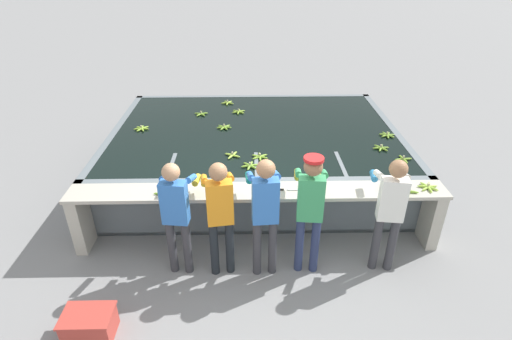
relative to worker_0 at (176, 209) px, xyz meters
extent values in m
plane|color=gray|center=(1.02, 0.26, -0.96)|extent=(80.00, 80.00, 0.00)
cube|color=slate|center=(1.02, 2.60, -0.93)|extent=(5.13, 3.77, 0.06)
cube|color=slate|center=(1.02, 0.77, -0.50)|extent=(5.13, 0.12, 0.92)
cube|color=slate|center=(1.02, 4.42, -0.50)|extent=(5.13, 0.12, 0.92)
cube|color=slate|center=(-1.49, 2.60, -0.50)|extent=(0.12, 3.77, 0.92)
cube|color=slate|center=(3.52, 2.60, -0.50)|extent=(0.12, 3.77, 0.92)
cube|color=black|center=(1.02, 2.60, -0.48)|extent=(4.89, 3.53, 0.85)
cube|color=slate|center=(-0.27, 1.23, -0.50)|extent=(0.06, 0.80, 0.92)
cube|color=slate|center=(1.02, 1.23, -0.50)|extent=(0.06, 0.80, 0.92)
cube|color=slate|center=(2.30, 1.23, -0.50)|extent=(0.06, 0.80, 0.92)
cube|color=#B7B2A3|center=(1.02, 0.48, -0.07)|extent=(5.13, 0.45, 0.05)
cube|color=#B7B2A3|center=(-1.45, 0.48, -0.53)|extent=(0.16, 0.41, 0.87)
cube|color=#B7B2A3|center=(3.48, 0.48, -0.53)|extent=(0.16, 0.41, 0.87)
cylinder|color=#38383D|center=(-0.10, -0.02, -0.56)|extent=(0.11, 0.11, 0.80)
cylinder|color=#38383D|center=(0.10, -0.05, -0.56)|extent=(0.11, 0.11, 0.80)
cube|color=blue|center=(0.00, -0.04, 0.12)|extent=(0.34, 0.21, 0.57)
sphere|color=tan|center=(0.00, -0.04, 0.54)|extent=(0.22, 0.22, 0.22)
cylinder|color=blue|center=(-0.13, 0.23, 0.32)|extent=(0.12, 0.32, 0.18)
cylinder|color=gold|center=(-0.10, 0.48, 0.15)|extent=(0.11, 0.21, 0.08)
cylinder|color=blue|center=(0.18, 0.19, 0.32)|extent=(0.12, 0.32, 0.18)
cylinder|color=gold|center=(0.21, 0.44, 0.15)|extent=(0.11, 0.21, 0.08)
cylinder|color=#1E2328|center=(0.45, -0.08, -0.56)|extent=(0.11, 0.11, 0.81)
cylinder|color=#1E2328|center=(0.64, -0.05, -0.56)|extent=(0.11, 0.11, 0.81)
cube|color=orange|center=(0.55, -0.07, 0.13)|extent=(0.34, 0.22, 0.57)
sphere|color=#9E704C|center=(0.55, -0.07, 0.56)|extent=(0.22, 0.22, 0.22)
cylinder|color=orange|center=(0.35, 0.15, 0.33)|extent=(0.13, 0.32, 0.18)
cylinder|color=gold|center=(0.31, 0.40, 0.17)|extent=(0.11, 0.21, 0.08)
cylinder|color=orange|center=(0.67, 0.20, 0.33)|extent=(0.13, 0.32, 0.18)
cylinder|color=gold|center=(0.63, 0.45, 0.17)|extent=(0.11, 0.21, 0.08)
cylinder|color=#38383D|center=(1.00, -0.10, -0.55)|extent=(0.11, 0.11, 0.83)
cylinder|color=#38383D|center=(1.20, -0.08, -0.55)|extent=(0.11, 0.11, 0.83)
cube|color=blue|center=(1.10, -0.09, 0.16)|extent=(0.33, 0.19, 0.59)
sphere|color=#9E704C|center=(1.10, -0.09, 0.60)|extent=(0.23, 0.23, 0.23)
cylinder|color=blue|center=(0.92, 0.15, 0.37)|extent=(0.10, 0.31, 0.18)
cylinder|color=teal|center=(0.90, 0.40, 0.21)|extent=(0.10, 0.21, 0.08)
cylinder|color=blue|center=(1.24, 0.17, 0.37)|extent=(0.10, 0.31, 0.18)
cylinder|color=teal|center=(1.22, 0.42, 0.21)|extent=(0.10, 0.21, 0.08)
cylinder|color=navy|center=(1.55, -0.04, -0.55)|extent=(0.11, 0.11, 0.83)
cylinder|color=navy|center=(1.75, -0.06, -0.55)|extent=(0.11, 0.11, 0.83)
cube|color=#38995B|center=(1.65, -0.05, 0.17)|extent=(0.34, 0.20, 0.59)
sphere|color=#896042|center=(1.65, -0.05, 0.60)|extent=(0.23, 0.23, 0.23)
cylinder|color=red|center=(1.65, -0.05, 0.71)|extent=(0.24, 0.24, 0.04)
cylinder|color=#38995B|center=(1.51, 0.21, 0.38)|extent=(0.11, 0.32, 0.18)
cylinder|color=gold|center=(1.54, 0.46, 0.21)|extent=(0.10, 0.21, 0.08)
cylinder|color=#38995B|center=(1.83, 0.18, 0.38)|extent=(0.11, 0.32, 0.18)
cylinder|color=gold|center=(1.86, 0.43, 0.21)|extent=(0.10, 0.21, 0.08)
cylinder|color=#38383D|center=(2.55, -0.03, -0.56)|extent=(0.11, 0.11, 0.81)
cylinder|color=#38383D|center=(2.75, -0.05, -0.56)|extent=(0.11, 0.11, 0.81)
cube|color=white|center=(2.65, -0.04, 0.13)|extent=(0.34, 0.21, 0.57)
sphere|color=#9E704C|center=(2.65, -0.04, 0.56)|extent=(0.22, 0.22, 0.22)
cylinder|color=white|center=(2.53, 0.23, 0.33)|extent=(0.12, 0.32, 0.18)
cylinder|color=teal|center=(2.56, 0.48, 0.17)|extent=(0.11, 0.21, 0.08)
cylinder|color=white|center=(2.84, 0.19, 0.33)|extent=(0.12, 0.32, 0.18)
cylinder|color=teal|center=(2.88, 0.43, 0.17)|extent=(0.11, 0.21, 0.08)
ellipsoid|color=#8CB738|center=(-1.00, 2.56, -0.03)|extent=(0.11, 0.17, 0.04)
ellipsoid|color=#8CB738|center=(-0.97, 2.60, -0.03)|extent=(0.17, 0.07, 0.04)
ellipsoid|color=#8CB738|center=(-0.98, 2.64, -0.03)|extent=(0.15, 0.14, 0.04)
ellipsoid|color=#8CB738|center=(-1.03, 2.66, -0.03)|extent=(0.04, 0.17, 0.04)
ellipsoid|color=#8CB738|center=(-1.07, 2.64, -0.03)|extent=(0.16, 0.13, 0.04)
ellipsoid|color=#8CB738|center=(-1.08, 2.60, -0.03)|extent=(0.17, 0.08, 0.04)
ellipsoid|color=#8CB738|center=(-1.05, 2.56, -0.03)|extent=(0.10, 0.17, 0.04)
cylinder|color=tan|center=(-1.03, 2.61, 0.01)|extent=(0.03, 0.03, 0.04)
ellipsoid|color=#75A333|center=(-0.06, 3.27, -0.03)|extent=(0.12, 0.16, 0.04)
ellipsoid|color=#75A333|center=(0.01, 3.27, -0.03)|extent=(0.13, 0.16, 0.04)
ellipsoid|color=#75A333|center=(0.03, 3.33, -0.03)|extent=(0.17, 0.09, 0.04)
ellipsoid|color=#75A333|center=(-0.03, 3.37, -0.03)|extent=(0.04, 0.17, 0.04)
ellipsoid|color=#75A333|center=(-0.08, 3.33, -0.03)|extent=(0.17, 0.08, 0.04)
cylinder|color=tan|center=(-0.02, 3.32, 0.01)|extent=(0.03, 0.03, 0.04)
ellipsoid|color=#75A333|center=(3.00, 1.72, -0.03)|extent=(0.17, 0.05, 0.04)
ellipsoid|color=#75A333|center=(3.03, 1.67, -0.03)|extent=(0.11, 0.17, 0.04)
ellipsoid|color=#75A333|center=(3.09, 1.68, -0.03)|extent=(0.13, 0.16, 0.04)
ellipsoid|color=#75A333|center=(3.11, 1.73, -0.03)|extent=(0.17, 0.05, 0.04)
ellipsoid|color=#75A333|center=(3.08, 1.77, -0.03)|extent=(0.11, 0.17, 0.04)
ellipsoid|color=#75A333|center=(3.02, 1.77, -0.03)|extent=(0.13, 0.16, 0.04)
cylinder|color=tan|center=(3.06, 1.72, 0.01)|extent=(0.03, 0.03, 0.04)
ellipsoid|color=#75A333|center=(3.26, 2.25, -0.03)|extent=(0.17, 0.09, 0.04)
ellipsoid|color=#75A333|center=(3.27, 2.20, -0.03)|extent=(0.16, 0.12, 0.04)
ellipsoid|color=#75A333|center=(3.31, 2.17, -0.03)|extent=(0.06, 0.17, 0.04)
ellipsoid|color=#75A333|center=(3.35, 2.19, -0.03)|extent=(0.14, 0.15, 0.04)
ellipsoid|color=#75A333|center=(3.37, 2.23, -0.03)|extent=(0.17, 0.05, 0.04)
ellipsoid|color=#75A333|center=(3.34, 2.27, -0.03)|extent=(0.12, 0.16, 0.04)
ellipsoid|color=#75A333|center=(3.30, 2.28, -0.03)|extent=(0.09, 0.17, 0.04)
cylinder|color=tan|center=(3.31, 2.23, 0.01)|extent=(0.03, 0.03, 0.04)
ellipsoid|color=#9EC642|center=(0.44, 4.00, -0.03)|extent=(0.12, 0.16, 0.04)
ellipsoid|color=#9EC642|center=(0.41, 3.94, -0.03)|extent=(0.17, 0.07, 0.04)
ellipsoid|color=#9EC642|center=(0.46, 3.89, -0.03)|extent=(0.05, 0.17, 0.04)
ellipsoid|color=#9EC642|center=(0.52, 3.93, -0.03)|extent=(0.17, 0.10, 0.04)
ellipsoid|color=#9EC642|center=(0.50, 3.99, -0.03)|extent=(0.14, 0.15, 0.04)
cylinder|color=tan|center=(0.47, 3.95, 0.01)|extent=(0.03, 0.03, 0.04)
ellipsoid|color=#9EC642|center=(0.67, 1.56, -0.03)|extent=(0.11, 0.17, 0.04)
ellipsoid|color=#9EC642|center=(0.60, 1.53, -0.03)|extent=(0.17, 0.11, 0.04)
ellipsoid|color=#9EC642|center=(0.62, 1.46, -0.03)|extent=(0.11, 0.17, 0.04)
ellipsoid|color=#9EC642|center=(0.70, 1.48, -0.03)|extent=(0.17, 0.11, 0.04)
cylinder|color=tan|center=(0.65, 1.51, 0.01)|extent=(0.03, 0.03, 0.04)
ellipsoid|color=#7FAD33|center=(1.08, 1.39, -0.03)|extent=(0.04, 0.17, 0.04)
ellipsoid|color=#7FAD33|center=(1.12, 1.42, -0.03)|extent=(0.17, 0.11, 0.04)
ellipsoid|color=#7FAD33|center=(1.12, 1.48, -0.03)|extent=(0.16, 0.12, 0.04)
ellipsoid|color=#7FAD33|center=(1.07, 1.50, -0.03)|extent=(0.04, 0.17, 0.04)
ellipsoid|color=#7FAD33|center=(1.03, 1.47, -0.03)|extent=(0.17, 0.11, 0.04)
ellipsoid|color=#7FAD33|center=(1.03, 1.42, -0.03)|extent=(0.16, 0.12, 0.04)
cylinder|color=tan|center=(1.08, 1.45, 0.01)|extent=(0.03, 0.03, 0.04)
ellipsoid|color=#75A333|center=(0.49, 2.59, -0.03)|extent=(0.11, 0.17, 0.04)
ellipsoid|color=#75A333|center=(0.51, 2.63, -0.03)|extent=(0.17, 0.07, 0.04)
ellipsoid|color=#75A333|center=(0.50, 2.68, -0.03)|extent=(0.15, 0.14, 0.04)
ellipsoid|color=#75A333|center=(0.46, 2.70, -0.03)|extent=(0.04, 0.17, 0.04)
ellipsoid|color=#75A333|center=(0.42, 2.67, -0.03)|extent=(0.16, 0.13, 0.04)
ellipsoid|color=#75A333|center=(0.41, 2.63, -0.03)|extent=(0.17, 0.08, 0.04)
ellipsoid|color=#75A333|center=(0.44, 2.59, -0.03)|extent=(0.10, 0.17, 0.04)
cylinder|color=tan|center=(0.46, 2.64, 0.01)|extent=(0.03, 0.03, 0.04)
ellipsoid|color=#8CB738|center=(0.72, 3.48, -0.03)|extent=(0.05, 0.17, 0.04)
ellipsoid|color=#8CB738|center=(0.67, 3.46, -0.03)|extent=(0.16, 0.13, 0.04)
ellipsoid|color=#8CB738|center=(0.66, 3.40, -0.03)|extent=(0.17, 0.10, 0.04)
ellipsoid|color=#8CB738|center=(0.70, 3.37, -0.03)|extent=(0.05, 0.17, 0.04)
ellipsoid|color=#8CB738|center=(0.75, 3.39, -0.03)|extent=(0.16, 0.13, 0.04)
ellipsoid|color=#8CB738|center=(0.76, 3.45, -0.03)|extent=(0.17, 0.10, 0.04)
cylinder|color=tan|center=(0.71, 3.42, 0.01)|extent=(0.03, 0.03, 0.04)
ellipsoid|color=#75A333|center=(0.87, 1.14, -0.03)|extent=(0.17, 0.08, 0.04)
ellipsoid|color=#75A333|center=(0.91, 1.11, -0.03)|extent=(0.08, 0.17, 0.04)
ellipsoid|color=#75A333|center=(0.96, 1.12, -0.03)|extent=(0.15, 0.15, 0.04)
ellipsoid|color=#75A333|center=(0.97, 1.17, -0.03)|extent=(0.17, 0.08, 0.04)
ellipsoid|color=#75A333|center=(0.93, 1.21, -0.03)|extent=(0.08, 0.17, 0.04)
ellipsoid|color=#75A333|center=(0.88, 1.20, -0.03)|extent=(0.15, 0.15, 0.04)
cylinder|color=tan|center=(0.92, 1.16, 0.01)|extent=(0.03, 0.03, 0.04)
ellipsoid|color=#7FAD33|center=(3.28, 1.37, -0.03)|extent=(0.06, 0.17, 0.04)
ellipsoid|color=#7FAD33|center=(3.23, 1.31, -0.03)|extent=(0.17, 0.06, 0.04)
ellipsoid|color=#7FAD33|center=(3.29, 1.26, -0.03)|extent=(0.06, 0.17, 0.04)
ellipsoid|color=#7FAD33|center=(3.34, 1.32, -0.03)|extent=(0.17, 0.06, 0.04)
cylinder|color=tan|center=(3.28, 1.32, 0.01)|extent=(0.03, 0.03, 0.04)
ellipsoid|color=#7FAD33|center=(3.07, 0.37, -0.02)|extent=(0.17, 0.08, 0.04)
ellipsoid|color=#7FAD33|center=(3.04, 0.44, -0.02)|extent=(0.08, 0.17, 0.04)
ellipsoid|color=#7FAD33|center=(2.97, 0.40, -0.02)|extent=(0.17, 0.08, 0.04)
ellipsoid|color=#7FAD33|center=(3.01, 0.33, -0.02)|extent=(0.08, 0.17, 0.04)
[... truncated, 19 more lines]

